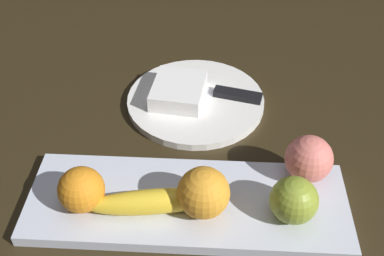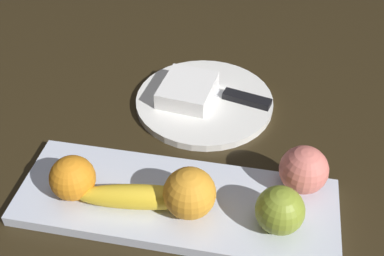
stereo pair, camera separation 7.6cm
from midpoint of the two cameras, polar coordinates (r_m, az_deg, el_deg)
The scene contains 10 objects.
ground_plane at distance 0.70m, azimuth 1.72°, elevation -10.43°, with size 2.40×2.40×0.00m, color black.
fruit_tray at distance 0.70m, azimuth 1.20°, elevation -9.18°, with size 0.47×0.16×0.02m, color silver.
apple at distance 0.66m, azimuth 14.00°, elevation -9.88°, with size 0.07×0.07×0.07m, color olive.
banana at distance 0.67m, azimuth -3.13°, elevation -8.55°, with size 0.19×0.04×0.04m, color yellow.
orange_near_apple at distance 0.65m, azimuth 3.06°, elevation -8.11°, with size 0.07×0.07×0.07m, color orange.
orange_near_banana at distance 0.69m, azimuth -11.33°, elevation -6.16°, with size 0.07×0.07×0.07m, color orange.
peach at distance 0.71m, azimuth 16.48°, elevation -5.07°, with size 0.07×0.07×0.07m, color #E47669.
dinner_plate at distance 0.88m, azimuth 3.99°, elevation 3.16°, with size 0.26×0.26×0.01m, color white.
folded_napkin at distance 0.87m, azimuth 1.96°, elevation 4.57°, with size 0.09×0.11×0.03m, color white.
knife at distance 0.88m, azimuth 8.21°, elevation 3.62°, with size 0.18×0.06×0.01m.
Camera 2 is at (-0.10, 0.42, 0.55)m, focal length 43.72 mm.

